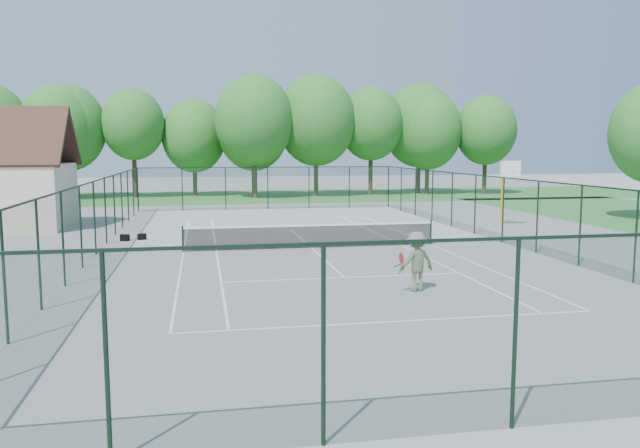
% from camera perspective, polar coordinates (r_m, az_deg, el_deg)
% --- Properties ---
extents(ground, '(140.00, 140.00, 0.00)m').
position_cam_1_polar(ground, '(27.31, -0.79, -2.21)').
color(ground, gray).
rests_on(ground, ground).
extents(grass_far, '(80.00, 16.00, 0.01)m').
position_cam_1_polar(grass_far, '(56.91, -6.05, 2.53)').
color(grass_far, '#397F36').
rests_on(grass_far, ground).
extents(court_lines, '(11.05, 23.85, 0.01)m').
position_cam_1_polar(court_lines, '(27.31, -0.79, -2.20)').
color(court_lines, white).
rests_on(court_lines, ground).
extents(tennis_net, '(11.08, 0.08, 1.10)m').
position_cam_1_polar(tennis_net, '(27.22, -0.79, -1.01)').
color(tennis_net, black).
rests_on(tennis_net, ground).
extents(fence_enclosure, '(18.05, 36.05, 3.02)m').
position_cam_1_polar(fence_enclosure, '(27.10, -0.79, 1.05)').
color(fence_enclosure, '#1E3C25').
rests_on(fence_enclosure, ground).
extents(tree_line_far, '(39.40, 6.40, 9.70)m').
position_cam_1_polar(tree_line_far, '(56.77, -6.13, 8.57)').
color(tree_line_far, '#3C2A1B').
rests_on(tree_line_far, ground).
extents(basketball_goal, '(1.20, 1.43, 3.65)m').
position_cam_1_polar(basketball_goal, '(36.59, 16.71, 3.87)').
color(basketball_goal, '#ECA90B').
rests_on(basketball_goal, ground).
extents(sports_bag_a, '(0.44, 0.35, 0.31)m').
position_cam_1_polar(sports_bag_a, '(30.76, -17.41, -1.20)').
color(sports_bag_a, black).
rests_on(sports_bag_a, ground).
extents(sports_bag_b, '(0.44, 0.37, 0.30)m').
position_cam_1_polar(sports_bag_b, '(30.94, -15.98, -1.12)').
color(sports_bag_b, black).
rests_on(sports_bag_b, ground).
extents(tennis_player, '(2.14, 0.98, 1.83)m').
position_cam_1_polar(tennis_player, '(19.23, 8.81, -3.41)').
color(tennis_player, '#5B6143').
rests_on(tennis_player, ground).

